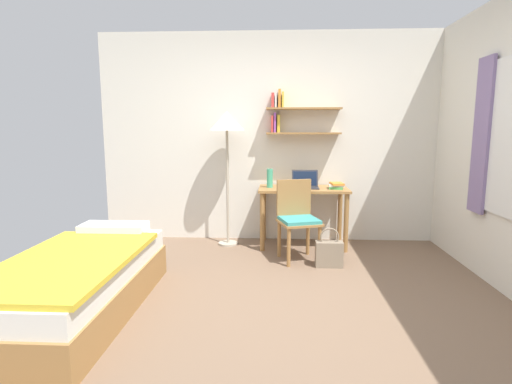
% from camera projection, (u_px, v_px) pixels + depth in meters
% --- Properties ---
extents(ground_plane, '(5.28, 5.28, 0.00)m').
position_uv_depth(ground_plane, '(272.00, 304.00, 3.30)').
color(ground_plane, brown).
extents(wall_back, '(4.40, 0.27, 2.60)m').
position_uv_depth(wall_back, '(275.00, 138.00, 5.09)').
color(wall_back, silver).
rests_on(wall_back, ground_plane).
extents(bed, '(0.87, 1.89, 0.54)m').
position_uv_depth(bed, '(78.00, 284.00, 3.11)').
color(bed, '#9E703D').
rests_on(bed, ground_plane).
extents(desk, '(1.06, 0.56, 0.72)m').
position_uv_depth(desk, '(303.00, 199.00, 4.87)').
color(desk, '#9E703D').
rests_on(desk, ground_plane).
extents(desk_chair, '(0.51, 0.51, 0.87)m').
position_uv_depth(desk_chair, '(297.00, 216.00, 4.39)').
color(desk_chair, '#9E703D').
rests_on(desk_chair, ground_plane).
extents(standing_lamp, '(0.42, 0.42, 1.62)m').
position_uv_depth(standing_lamp, '(227.00, 127.00, 4.79)').
color(standing_lamp, '#B2A893').
rests_on(standing_lamp, ground_plane).
extents(laptop, '(0.32, 0.22, 0.21)m').
position_uv_depth(laptop, '(305.00, 183.00, 4.83)').
color(laptop, '#2D2D33').
rests_on(laptop, desk).
extents(water_bottle, '(0.07, 0.07, 0.23)m').
position_uv_depth(water_bottle, '(270.00, 178.00, 4.85)').
color(water_bottle, '#42A87F').
rests_on(water_bottle, desk).
extents(book_stack, '(0.19, 0.22, 0.07)m').
position_uv_depth(book_stack, '(336.00, 186.00, 4.77)').
color(book_stack, '#4CA856').
rests_on(book_stack, desk).
extents(handbag, '(0.28, 0.13, 0.41)m').
position_uv_depth(handbag, '(329.00, 253.00, 4.18)').
color(handbag, gray).
rests_on(handbag, ground_plane).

